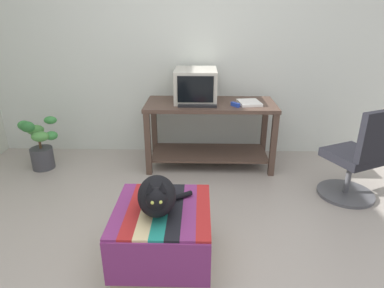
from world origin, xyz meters
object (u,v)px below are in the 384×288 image
at_px(ottoman_with_blanket, 163,234).
at_px(potted_plant, 40,145).
at_px(cat, 157,196).
at_px(desk, 210,123).
at_px(stapler, 235,105).
at_px(tv_monitor, 196,86).
at_px(office_chair, 357,161).
at_px(book, 249,103).
at_px(keyboard, 198,105).

bearing_deg(ottoman_with_blanket, potted_plant, 136.43).
bearing_deg(ottoman_with_blanket, cat, -122.95).
xyz_separation_m(desk, stapler, (0.25, -0.15, 0.25)).
relative_size(tv_monitor, ottoman_with_blanket, 0.73).
bearing_deg(potted_plant, office_chair, -10.03).
xyz_separation_m(desk, tv_monitor, (-0.16, 0.08, 0.40)).
bearing_deg(book, cat, -125.59).
bearing_deg(tv_monitor, potted_plant, -172.67).
bearing_deg(cat, office_chair, 20.64).
bearing_deg(potted_plant, keyboard, 0.27).
bearing_deg(book, tv_monitor, 158.83).
relative_size(book, ottoman_with_blanket, 0.38).
relative_size(cat, stapler, 3.87).
xyz_separation_m(potted_plant, stapler, (2.12, -0.00, 0.48)).
xyz_separation_m(keyboard, book, (0.55, 0.09, 0.00)).
distance_m(ottoman_with_blanket, potted_plant, 2.08).
relative_size(desk, keyboard, 3.49).
bearing_deg(book, keyboard, -179.26).
bearing_deg(tv_monitor, keyboard, -84.14).
relative_size(desk, cat, 3.28).
bearing_deg(cat, ottoman_with_blanket, 49.66).
relative_size(keyboard, cat, 0.94).
xyz_separation_m(cat, office_chair, (1.70, 0.91, -0.15)).
distance_m(desk, keyboard, 0.31).
height_order(potted_plant, stapler, stapler).
distance_m(cat, stapler, 1.61).
bearing_deg(desk, cat, -103.50).
relative_size(tv_monitor, stapler, 4.51).
bearing_deg(ottoman_with_blanket, office_chair, 27.42).
distance_m(tv_monitor, book, 0.60).
bearing_deg(stapler, keyboard, 144.87).
distance_m(keyboard, cat, 1.51).
distance_m(desk, cat, 1.66).
xyz_separation_m(cat, potted_plant, (-1.49, 1.47, -0.27)).
relative_size(keyboard, office_chair, 0.45).
height_order(tv_monitor, office_chair, tv_monitor).
height_order(desk, ottoman_with_blanket, desk).
bearing_deg(desk, tv_monitor, 152.98).
height_order(tv_monitor, ottoman_with_blanket, tv_monitor).
xyz_separation_m(ottoman_with_blanket, cat, (-0.02, -0.03, 0.33)).
xyz_separation_m(book, office_chair, (0.91, -0.66, -0.36)).
bearing_deg(potted_plant, tv_monitor, 7.52).
bearing_deg(cat, keyboard, 73.22).
height_order(ottoman_with_blanket, potted_plant, potted_plant).
distance_m(ottoman_with_blanket, stapler, 1.65).
bearing_deg(potted_plant, ottoman_with_blanket, -43.57).
bearing_deg(book, ottoman_with_blanket, -125.44).
bearing_deg(stapler, book, -0.90).
height_order(office_chair, stapler, office_chair).
bearing_deg(stapler, cat, -147.17).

